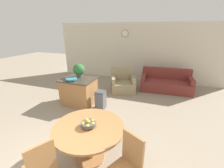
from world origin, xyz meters
The scene contains 11 objects.
wall_back centered at (0.00, 6.21, 1.35)m, with size 8.00×0.09×2.70m.
dining_table centered at (0.21, 0.94, 0.57)m, with size 1.32×1.32×0.74m.
dining_chair_near_left centered at (-0.14, 0.12, 0.53)m, with size 0.57×0.57×0.99m.
dining_chair_near_right centered at (1.03, 0.59, 0.53)m, with size 0.57×0.57×0.99m.
fruit_bowl centered at (0.21, 0.94, 0.81)m, with size 0.27×0.27×0.14m.
kitchen_island centered at (-1.21, 2.93, 0.45)m, with size 1.06×0.88×0.89m.
teal_bowl centered at (-1.32, 2.72, 0.93)m, with size 0.35×0.35×0.07m.
potted_plant centered at (-1.27, 3.12, 1.13)m, with size 0.38×0.38×0.45m.
trash_bin centered at (-0.39, 2.84, 0.30)m, with size 0.28×0.29×0.60m.
couch centered at (1.53, 5.18, 0.29)m, with size 2.03×1.09×0.86m.
armchair centered at (-0.14, 4.54, 0.30)m, with size 1.18×1.16×0.89m.
Camera 1 is at (1.37, -1.07, 2.41)m, focal length 24.00 mm.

